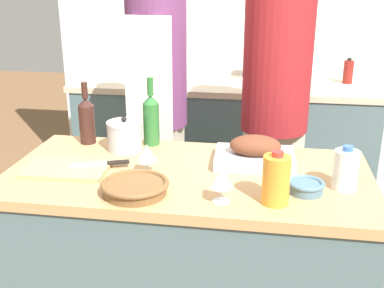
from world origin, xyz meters
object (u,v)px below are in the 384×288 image
at_px(milk_jug, 346,170).
at_px(person_cook_guest, 275,107).
at_px(wine_bottle_dark, 151,118).
at_px(wine_glass_left, 222,179).
at_px(condiment_bottle_short, 348,72).
at_px(person_cook_aproned, 157,100).
at_px(mixing_bowl, 306,186).
at_px(wicker_basket, 135,187).
at_px(condiment_bottle_tall, 159,68).
at_px(roasting_pan, 255,153).
at_px(knife_chef, 102,164).
at_px(stock_pot, 125,136).
at_px(wine_glass_right, 147,154).
at_px(cutting_board, 67,169).
at_px(juice_jug, 276,180).
at_px(stand_mixer, 272,62).
at_px(wine_bottle_green, 87,119).

bearing_deg(milk_jug, person_cook_guest, 105.98).
height_order(wine_bottle_dark, wine_glass_left, wine_bottle_dark).
relative_size(condiment_bottle_short, person_cook_aproned, 0.10).
height_order(mixing_bowl, person_cook_guest, person_cook_guest).
distance_m(wicker_basket, condiment_bottle_short, 2.08).
height_order(wicker_basket, condiment_bottle_tall, condiment_bottle_tall).
height_order(roasting_pan, mixing_bowl, roasting_pan).
bearing_deg(wicker_basket, condiment_bottle_tall, 100.09).
xyz_separation_m(knife_chef, condiment_bottle_tall, (-0.12, 1.56, 0.09)).
distance_m(mixing_bowl, wine_glass_left, 0.32).
height_order(stock_pot, knife_chef, stock_pot).
bearing_deg(wicker_basket, roasting_pan, 40.81).
height_order(wicker_basket, wine_glass_right, wine_glass_right).
height_order(cutting_board, wine_glass_right, wine_glass_right).
distance_m(juice_jug, milk_jug, 0.29).
bearing_deg(stand_mixer, wine_glass_left, -94.98).
xyz_separation_m(wicker_basket, condiment_bottle_short, (0.97, 1.84, 0.08)).
bearing_deg(mixing_bowl, condiment_bottle_tall, 118.72).
bearing_deg(wine_glass_left, wicker_basket, 176.82).
bearing_deg(condiment_bottle_short, knife_chef, -125.44).
distance_m(milk_jug, wine_glass_left, 0.46).
bearing_deg(mixing_bowl, wicker_basket, -170.12).
height_order(mixing_bowl, knife_chef, mixing_bowl).
xyz_separation_m(stock_pot, wine_bottle_dark, (0.10, 0.09, 0.06)).
distance_m(stock_pot, stand_mixer, 1.48).
xyz_separation_m(roasting_pan, stand_mixer, (0.06, 1.41, 0.13)).
relative_size(juice_jug, wine_bottle_green, 0.66).
xyz_separation_m(wine_glass_right, person_cook_aproned, (-0.14, 0.79, 0.00)).
relative_size(wicker_basket, knife_chef, 1.06).
relative_size(stock_pot, stand_mixer, 0.44).
distance_m(condiment_bottle_short, person_cook_guest, 0.95).
bearing_deg(condiment_bottle_short, wine_bottle_green, -134.58).
height_order(juice_jug, wine_glass_left, juice_jug).
xyz_separation_m(wine_glass_left, stand_mixer, (0.15, 1.77, 0.09)).
distance_m(milk_jug, wine_bottle_green, 1.14).
distance_m(roasting_pan, milk_jug, 0.38).
distance_m(cutting_board, juice_jug, 0.82).
height_order(juice_jug, knife_chef, juice_jug).
xyz_separation_m(stock_pot, person_cook_guest, (0.65, 0.60, -0.00)).
distance_m(cutting_board, milk_jug, 1.05).
bearing_deg(knife_chef, condiment_bottle_short, 54.56).
bearing_deg(milk_jug, wicker_basket, -167.75).
distance_m(stock_pot, condiment_bottle_tall, 1.35).
relative_size(cutting_board, condiment_bottle_short, 1.91).
xyz_separation_m(wine_bottle_green, person_cook_guest, (0.84, 0.53, -0.05)).
relative_size(cutting_board, wine_glass_right, 2.73).
bearing_deg(wine_bottle_dark, stand_mixer, 67.04).
relative_size(mixing_bowl, person_cook_guest, 0.08).
distance_m(cutting_board, wine_glass_right, 0.33).
bearing_deg(wine_glass_left, condiment_bottle_tall, 109.22).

